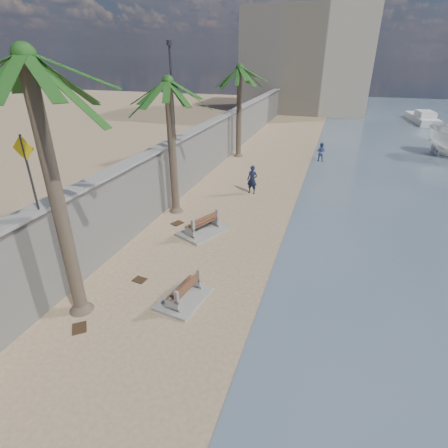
# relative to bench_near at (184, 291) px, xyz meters

# --- Properties ---
(ground_plane) EXTENTS (140.00, 140.00, 0.00)m
(ground_plane) POSITION_rel_bench_near_xyz_m (0.70, -2.86, -0.37)
(ground_plane) COLOR tan
(seawall) EXTENTS (0.45, 70.00, 3.50)m
(seawall) POSITION_rel_bench_near_xyz_m (-4.50, 17.14, 1.38)
(seawall) COLOR gray
(seawall) RESTS_ON ground_plane
(wall_cap) EXTENTS (0.80, 70.00, 0.12)m
(wall_cap) POSITION_rel_bench_near_xyz_m (-4.50, 17.14, 3.18)
(wall_cap) COLOR gray
(wall_cap) RESTS_ON seawall
(end_building) EXTENTS (18.00, 12.00, 14.00)m
(end_building) POSITION_rel_bench_near_xyz_m (-1.30, 49.14, 6.63)
(end_building) COLOR #B7AA93
(end_building) RESTS_ON ground_plane
(bench_near) EXTENTS (1.67, 2.22, 0.85)m
(bench_near) POSITION_rel_bench_near_xyz_m (0.00, 0.00, 0.00)
(bench_near) COLOR gray
(bench_near) RESTS_ON ground_plane
(bench_far) EXTENTS (2.40, 2.77, 0.97)m
(bench_far) POSITION_rel_bench_near_xyz_m (-1.28, 5.19, 0.05)
(bench_far) COLOR gray
(bench_far) RESTS_ON ground_plane
(palm_front) EXTENTS (5.00, 5.00, 9.01)m
(palm_front) POSITION_rel_bench_near_xyz_m (-3.22, -1.61, 7.60)
(palm_front) COLOR brown
(palm_front) RESTS_ON ground_plane
(palm_mid) EXTENTS (5.00, 5.00, 7.81)m
(palm_mid) POSITION_rel_bench_near_xyz_m (-3.67, 7.22, 6.45)
(palm_mid) COLOR brown
(palm_mid) RESTS_ON ground_plane
(palm_back) EXTENTS (5.00, 5.00, 8.02)m
(palm_back) POSITION_rel_bench_near_xyz_m (-3.52, 19.72, 6.64)
(palm_back) COLOR brown
(palm_back) RESTS_ON ground_plane
(pedestrian_sign) EXTENTS (0.78, 0.07, 2.40)m
(pedestrian_sign) POSITION_rel_bench_near_xyz_m (-4.30, -1.36, 4.78)
(pedestrian_sign) COLOR #2D2D33
(pedestrian_sign) RESTS_ON wall_cap
(streetlight) EXTENTS (0.28, 0.28, 5.12)m
(streetlight) POSITION_rel_bench_near_xyz_m (-4.40, 9.14, 6.27)
(streetlight) COLOR #2D2D33
(streetlight) RESTS_ON wall_cap
(person_a) EXTENTS (0.81, 0.60, 2.08)m
(person_a) POSITION_rel_bench_near_xyz_m (-0.24, 11.33, 0.67)
(person_a) COLOR #141D37
(person_a) RESTS_ON ground_plane
(person_b) EXTENTS (0.96, 0.83, 1.72)m
(person_b) POSITION_rel_bench_near_xyz_m (3.39, 20.42, 0.49)
(person_b) COLOR #45598F
(person_b) RESTS_ON ground_plane
(yacht_far) EXTENTS (3.15, 8.55, 1.50)m
(yacht_far) POSITION_rel_bench_near_xyz_m (14.74, 43.55, -0.02)
(yacht_far) COLOR silver
(yacht_far) RESTS_ON bay_water
(debris_b) EXTENTS (0.70, 0.72, 0.03)m
(debris_b) POSITION_rel_bench_near_xyz_m (-2.68, -2.43, -0.36)
(debris_b) COLOR #382616
(debris_b) RESTS_ON ground_plane
(debris_c) EXTENTS (0.68, 0.74, 0.03)m
(debris_c) POSITION_rel_bench_near_xyz_m (-2.93, 5.76, -0.36)
(debris_c) COLOR #382616
(debris_c) RESTS_ON ground_plane
(debris_d) EXTENTS (0.56, 0.47, 0.03)m
(debris_d) POSITION_rel_bench_near_xyz_m (-2.19, 0.58, -0.36)
(debris_d) COLOR #382616
(debris_d) RESTS_ON ground_plane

